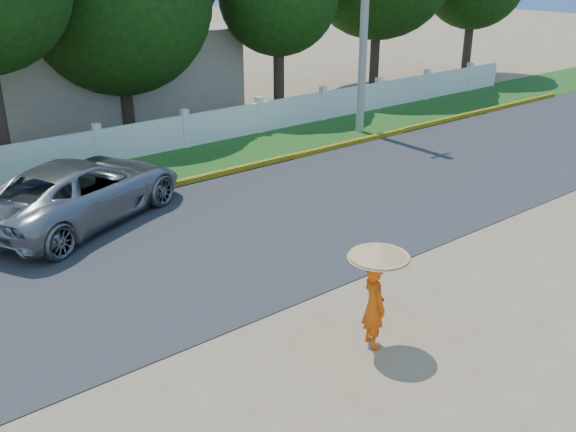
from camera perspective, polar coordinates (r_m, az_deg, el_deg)
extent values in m
plane|color=#9E8460|center=(11.65, 6.20, -8.89)|extent=(120.00, 120.00, 0.00)
cube|color=#38383A|center=(14.78, -6.04, -1.72)|extent=(60.00, 7.00, 0.02)
cube|color=#2D601E|center=(19.14, -14.60, 3.40)|extent=(60.00, 3.50, 0.03)
cube|color=yellow|center=(17.66, -12.31, 2.23)|extent=(40.00, 0.18, 0.16)
cube|color=silver|center=(20.27, -16.48, 5.84)|extent=(40.00, 0.10, 1.10)
cube|color=#B7AD99|center=(27.30, -16.54, 12.23)|extent=(10.00, 6.00, 3.20)
imported|color=gray|center=(16.09, -17.91, 2.18)|extent=(5.98, 4.52, 1.51)
imported|color=#E3530B|center=(10.56, 7.64, -7.90)|extent=(0.49, 0.61, 1.47)
cylinder|color=gray|center=(10.32, 8.00, -5.10)|extent=(0.02, 0.02, 0.95)
cone|color=tan|center=(10.14, 8.12, -3.05)|extent=(1.01, 1.01, 0.24)
cylinder|color=#473828|center=(26.58, -0.83, 12.87)|extent=(0.44, 0.44, 3.20)
cylinder|color=#473828|center=(24.49, -14.22, 10.77)|extent=(0.44, 0.44, 2.70)
cylinder|color=#473828|center=(31.26, 7.75, 14.68)|extent=(0.44, 0.44, 3.80)
cylinder|color=#473828|center=(35.30, 15.71, 14.71)|extent=(0.44, 0.44, 3.49)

